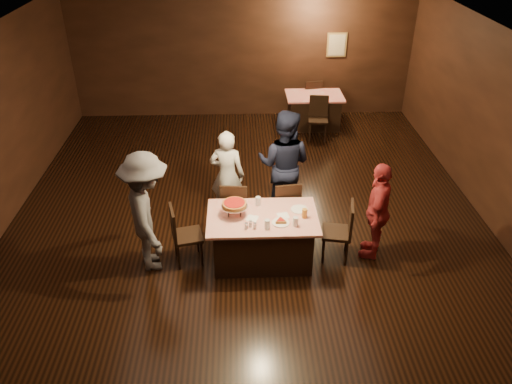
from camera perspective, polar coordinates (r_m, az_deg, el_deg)
The scene contains 23 objects.
room at distance 7.20m, azimuth -0.98°, elevation 9.59°, with size 10.00×10.04×3.02m.
main_table at distance 7.41m, azimuth 0.72°, elevation -5.26°, with size 1.60×1.00×0.77m, color #AA1D0B.
back_table at distance 11.87m, azimuth 6.60°, elevation 9.21°, with size 1.30×0.90×0.77m, color red.
chair_far_left at distance 7.97m, azimuth -2.41°, elevation -1.59°, with size 0.42×0.42×0.95m, color black.
chair_far_right at distance 8.01m, azimuth 3.32°, elevation -1.48°, with size 0.42×0.42×0.95m, color black.
chair_end_left at distance 7.40m, azimuth -7.85°, elevation -4.84°, with size 0.42×0.42×0.95m, color black.
chair_end_right at distance 7.49m, azimuth 9.18°, elevation -4.45°, with size 0.42×0.42×0.95m, color black.
chair_back_near at distance 11.20m, azimuth 7.12°, elevation 8.29°, with size 0.42×0.42×0.95m, color black.
chair_back_far at distance 12.39m, azimuth 6.25°, elevation 10.64°, with size 0.42×0.42×0.95m, color black.
diner_white_jacket at distance 8.20m, azimuth -3.30°, elevation 1.92°, with size 0.57×0.38×1.58m, color silver.
diner_navy_hoodie at distance 8.21m, azimuth 3.24°, elevation 3.19°, with size 0.91×0.71×1.88m, color black.
diner_grey_knit at distance 7.17m, azimuth -12.31°, elevation -2.33°, with size 1.19×0.68×1.84m, color #4F4E53.
diner_red_shirt at distance 7.52m, azimuth 13.72°, elevation -2.08°, with size 0.91×0.38×1.55m, color #A3282C.
pizza_stand at distance 7.13m, azimuth -2.48°, elevation -1.43°, with size 0.38×0.38×0.22m.
plate_with_slice at distance 7.05m, azimuth 2.85°, elevation -3.40°, with size 0.25×0.25×0.06m.
plate_empty at distance 7.36m, azimuth 4.97°, elevation -1.99°, with size 0.25×0.25×0.01m, color white.
glass_front_left at distance 6.91m, azimuth 1.28°, elevation -3.69°, with size 0.08×0.08×0.14m, color silver.
glass_front_right at distance 6.98m, azimuth 4.54°, elevation -3.38°, with size 0.08×0.08×0.14m, color silver.
glass_amber at distance 7.16m, azimuth 5.56°, elevation -2.44°, with size 0.08×0.08×0.14m, color #BF7F26.
glass_back at distance 7.40m, azimuth 0.24°, elevation -1.05°, with size 0.08×0.08×0.14m, color silver.
condiments at distance 6.93m, azimuth -0.63°, elevation -3.80°, with size 0.17×0.10×0.09m.
napkin_center at distance 7.21m, azimuth 3.12°, elevation -2.72°, with size 0.16×0.16×0.01m, color white.
napkin_left at distance 7.14m, azimuth -0.44°, elevation -3.02°, with size 0.16×0.16×0.01m, color white.
Camera 1 is at (-0.13, -6.69, 4.79)m, focal length 35.00 mm.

